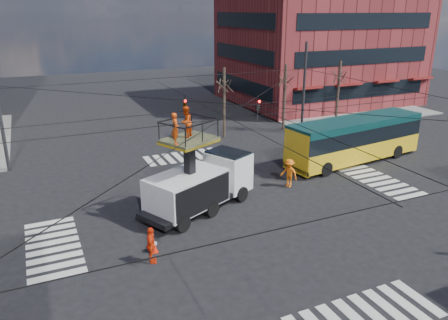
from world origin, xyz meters
TOP-DOWN VIEW (x-y plane):
  - ground at (0.00, 0.00)m, footprint 120.00×120.00m
  - sidewalk_ne at (21.00, 21.00)m, footprint 18.00×18.00m
  - crosswalks at (0.00, 0.00)m, footprint 22.40×22.40m
  - building_ne at (21.98, 23.98)m, footprint 20.06×16.06m
  - overhead_network at (-0.07, 0.40)m, footprint 24.24×24.24m
  - tree_a at (5.00, 13.50)m, footprint 2.00×2.00m
  - tree_b at (11.00, 13.50)m, footprint 2.00×2.00m
  - tree_c at (17.00, 13.50)m, footprint 2.00×2.00m
  - utility_truck at (-2.08, 1.03)m, footprint 7.31×5.10m
  - city_bus at (11.04, 3.87)m, footprint 11.35×3.95m
  - traffic_cone at (-5.80, -2.44)m, footprint 0.36×0.36m
  - worker_ground at (-6.10, -3.27)m, footprint 0.66×1.07m
  - flagger at (4.10, 1.68)m, footprint 1.12×1.35m

SIDE VIEW (x-z plane):
  - ground at x=0.00m, z-range 0.00..0.00m
  - crosswalks at x=0.00m, z-range 0.00..0.02m
  - sidewalk_ne at x=21.00m, z-range 0.00..0.12m
  - traffic_cone at x=-5.80m, z-range 0.00..0.65m
  - worker_ground at x=-6.10m, z-range 0.00..1.71m
  - flagger at x=4.10m, z-range 0.00..1.82m
  - city_bus at x=11.04m, z-range 0.12..3.32m
  - utility_truck at x=-2.08m, z-range -0.97..4.95m
  - overhead_network at x=-0.07m, z-range 0.29..8.29m
  - tree_a at x=5.00m, z-range 1.63..7.63m
  - tree_b at x=11.00m, z-range 1.63..7.63m
  - tree_c at x=17.00m, z-range 1.63..7.63m
  - building_ne at x=21.98m, z-range 0.00..14.00m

